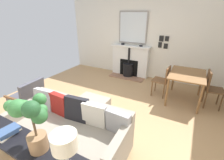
{
  "coord_description": "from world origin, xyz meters",
  "views": [
    {
      "loc": [
        2.49,
        1.69,
        2.13
      ],
      "look_at": [
        -0.48,
        0.09,
        0.67
      ],
      "focal_mm": 25.35,
      "sensor_mm": 36.0,
      "label": 1
    }
  ],
  "objects_px": {
    "dining_chair_near_fireplace": "(164,79)",
    "dining_chair_by_back_wall": "(211,86)",
    "ottoman": "(92,105)",
    "armchair_accent": "(29,94)",
    "console_table": "(25,148)",
    "table_lamp_far_end": "(64,143)",
    "potted_plant": "(32,118)",
    "mantel_bowl_near": "(123,44)",
    "fireplace": "(130,63)",
    "sofa": "(70,130)",
    "book_stack": "(8,132)",
    "dining_table": "(187,77)",
    "mantel_bowl_far": "(141,46)"
  },
  "relations": [
    {
      "from": "dining_chair_near_fireplace",
      "to": "dining_chair_by_back_wall",
      "type": "distance_m",
      "value": 1.08
    },
    {
      "from": "ottoman",
      "to": "dining_chair_near_fireplace",
      "type": "bearing_deg",
      "value": 143.3
    },
    {
      "from": "armchair_accent",
      "to": "console_table",
      "type": "distance_m",
      "value": 1.99
    },
    {
      "from": "armchair_accent",
      "to": "table_lamp_far_end",
      "type": "xyz_separation_m",
      "value": [
        1.15,
        2.29,
        0.63
      ]
    },
    {
      "from": "console_table",
      "to": "potted_plant",
      "type": "height_order",
      "value": "potted_plant"
    },
    {
      "from": "mantel_bowl_near",
      "to": "table_lamp_far_end",
      "type": "height_order",
      "value": "table_lamp_far_end"
    },
    {
      "from": "fireplace",
      "to": "sofa",
      "type": "distance_m",
      "value": 3.56
    },
    {
      "from": "console_table",
      "to": "book_stack",
      "type": "height_order",
      "value": "book_stack"
    },
    {
      "from": "armchair_accent",
      "to": "table_lamp_far_end",
      "type": "relative_size",
      "value": 1.83
    },
    {
      "from": "armchair_accent",
      "to": "dining_chair_by_back_wall",
      "type": "relative_size",
      "value": 0.85
    },
    {
      "from": "dining_table",
      "to": "console_table",
      "type": "bearing_deg",
      "value": -24.27
    },
    {
      "from": "dining_chair_by_back_wall",
      "to": "book_stack",
      "type": "bearing_deg",
      "value": -34.94
    },
    {
      "from": "dining_table",
      "to": "armchair_accent",
      "type": "bearing_deg",
      "value": -55.26
    },
    {
      "from": "mantel_bowl_far",
      "to": "fireplace",
      "type": "bearing_deg",
      "value": -83.94
    },
    {
      "from": "book_stack",
      "to": "dining_chair_by_back_wall",
      "type": "distance_m",
      "value": 4.02
    },
    {
      "from": "table_lamp_far_end",
      "to": "dining_chair_by_back_wall",
      "type": "height_order",
      "value": "table_lamp_far_end"
    },
    {
      "from": "console_table",
      "to": "mantel_bowl_near",
      "type": "bearing_deg",
      "value": -170.42
    },
    {
      "from": "armchair_accent",
      "to": "dining_chair_near_fireplace",
      "type": "xyz_separation_m",
      "value": [
        -2.14,
        2.55,
        0.08
      ]
    },
    {
      "from": "potted_plant",
      "to": "dining_chair_by_back_wall",
      "type": "height_order",
      "value": "potted_plant"
    },
    {
      "from": "armchair_accent",
      "to": "mantel_bowl_far",
      "type": "bearing_deg",
      "value": 154.17
    },
    {
      "from": "fireplace",
      "to": "mantel_bowl_far",
      "type": "height_order",
      "value": "mantel_bowl_far"
    },
    {
      "from": "mantel_bowl_near",
      "to": "potted_plant",
      "type": "distance_m",
      "value": 4.41
    },
    {
      "from": "table_lamp_far_end",
      "to": "fireplace",
      "type": "bearing_deg",
      "value": -165.49
    },
    {
      "from": "fireplace",
      "to": "mantel_bowl_far",
      "type": "relative_size",
      "value": 11.46
    },
    {
      "from": "ottoman",
      "to": "potted_plant",
      "type": "bearing_deg",
      "value": 16.94
    },
    {
      "from": "mantel_bowl_far",
      "to": "dining_table",
      "type": "height_order",
      "value": "mantel_bowl_far"
    },
    {
      "from": "fireplace",
      "to": "mantel_bowl_far",
      "type": "xyz_separation_m",
      "value": [
        -0.04,
        0.35,
        0.62
      ]
    },
    {
      "from": "mantel_bowl_near",
      "to": "sofa",
      "type": "xyz_separation_m",
      "value": [
        3.58,
        0.72,
        -0.74
      ]
    },
    {
      "from": "mantel_bowl_near",
      "to": "dining_table",
      "type": "distance_m",
      "value": 2.48
    },
    {
      "from": "table_lamp_far_end",
      "to": "dining_chair_by_back_wall",
      "type": "bearing_deg",
      "value": 157.79
    },
    {
      "from": "mantel_bowl_near",
      "to": "dining_chair_near_fireplace",
      "type": "distance_m",
      "value": 2.05
    },
    {
      "from": "table_lamp_far_end",
      "to": "console_table",
      "type": "bearing_deg",
      "value": -90.0
    },
    {
      "from": "fireplace",
      "to": "console_table",
      "type": "relative_size",
      "value": 0.75
    },
    {
      "from": "sofa",
      "to": "ottoman",
      "type": "distance_m",
      "value": 0.99
    },
    {
      "from": "fireplace",
      "to": "book_stack",
      "type": "bearing_deg",
      "value": 1.98
    },
    {
      "from": "ottoman",
      "to": "mantel_bowl_near",
      "type": "bearing_deg",
      "value": -169.65
    },
    {
      "from": "mantel_bowl_near",
      "to": "console_table",
      "type": "relative_size",
      "value": 0.06
    },
    {
      "from": "mantel_bowl_far",
      "to": "dining_table",
      "type": "bearing_deg",
      "value": 56.79
    },
    {
      "from": "armchair_accent",
      "to": "potted_plant",
      "type": "relative_size",
      "value": 1.06
    },
    {
      "from": "ottoman",
      "to": "console_table",
      "type": "relative_size",
      "value": 0.38
    },
    {
      "from": "fireplace",
      "to": "dining_chair_by_back_wall",
      "type": "distance_m",
      "value": 2.64
    },
    {
      "from": "mantel_bowl_near",
      "to": "armchair_accent",
      "type": "relative_size",
      "value": 0.15
    },
    {
      "from": "mantel_bowl_far",
      "to": "dining_chair_by_back_wall",
      "type": "xyz_separation_m",
      "value": [
        1.03,
        2.1,
        -0.57
      ]
    },
    {
      "from": "potted_plant",
      "to": "dining_chair_by_back_wall",
      "type": "relative_size",
      "value": 0.8
    },
    {
      "from": "dining_chair_near_fireplace",
      "to": "mantel_bowl_far",
      "type": "bearing_deg",
      "value": -135.24
    },
    {
      "from": "dining_table",
      "to": "dining_chair_by_back_wall",
      "type": "distance_m",
      "value": 0.55
    },
    {
      "from": "mantel_bowl_near",
      "to": "potted_plant",
      "type": "height_order",
      "value": "potted_plant"
    },
    {
      "from": "sofa",
      "to": "dining_chair_by_back_wall",
      "type": "xyz_separation_m",
      "value": [
        -2.55,
        2.03,
        0.16
      ]
    },
    {
      "from": "ottoman",
      "to": "console_table",
      "type": "xyz_separation_m",
      "value": [
        1.69,
        0.25,
        0.43
      ]
    },
    {
      "from": "ottoman",
      "to": "dining_chair_near_fireplace",
      "type": "height_order",
      "value": "dining_chair_near_fireplace"
    }
  ]
}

